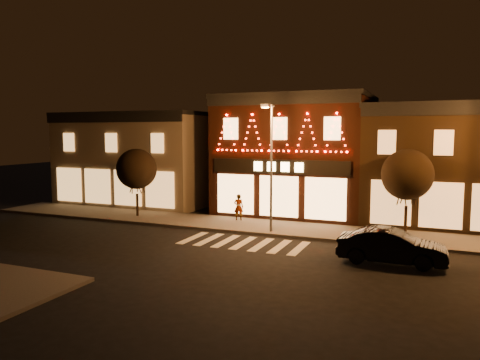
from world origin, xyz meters
The scene contains 10 objects.
ground centered at (0.00, 0.00, 0.00)m, with size 120.00×120.00×0.00m, color black.
sidewalk_far centered at (2.00, 8.00, 0.07)m, with size 44.00×4.00×0.15m, color #47423D.
building_left centered at (-13.00, 13.99, 3.66)m, with size 12.20×8.28×7.30m.
building_pulp centered at (0.00, 13.98, 4.16)m, with size 10.20×8.34×8.30m.
building_right_a centered at (9.50, 13.99, 3.76)m, with size 9.20×8.28×7.50m.
streetlamp_mid centered at (0.65, 6.39, 4.35)m, with size 0.47×1.64×7.15m.
tree_left centered at (-9.33, 7.86, 3.32)m, with size 2.71×2.71×4.53m.
tree_right centered at (7.72, 9.01, 3.44)m, with size 2.81×2.81×4.70m.
dark_sedan centered at (7.46, 3.01, 0.76)m, with size 1.61×4.63×1.52m, color black.
pedestrian centered at (-2.39, 9.05, 0.99)m, with size 0.61×0.40×1.68m, color gray.
Camera 1 is at (8.97, -17.94, 5.78)m, focal length 34.59 mm.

